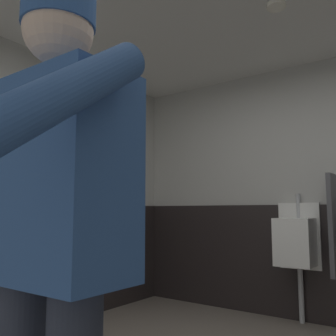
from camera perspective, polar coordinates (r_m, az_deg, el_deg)
The scene contains 9 objects.
wall_back at distance 3.97m, azimuth 22.30°, elevation -2.94°, with size 4.68×0.12×2.59m, color #B2B2AD.
wall_left at distance 3.56m, azimuth -22.73°, elevation -2.54°, with size 0.12×4.50×2.59m, color #B2B2AD.
wainscot_band_back at distance 3.93m, azimuth 22.52°, elevation -13.56°, with size 4.08×0.03×1.13m, color black.
wainscot_band_left at distance 3.53m, azimuth -22.62°, elevation -14.40°, with size 0.03×3.90×1.13m, color black.
downlight_far at distance 3.06m, azimuth 16.48°, elevation 23.04°, with size 0.14×0.14×0.03m, color white.
urinal_left at distance 3.81m, azimuth 19.31°, elevation -10.72°, with size 0.40×0.34×1.24m.
privacy_divider_panel at distance 3.64m, azimuth 24.59°, elevation -7.97°, with size 0.04×0.40×0.90m, color #4C4C51.
person at distance 1.07m, azimuth -18.12°, elevation -9.94°, with size 0.69×0.60×1.70m.
hand_dryer at distance 3.40m, azimuth -21.45°, elevation -4.20°, with size 0.24×0.23×0.28m.
Camera 1 is at (0.93, -1.85, 1.07)m, focal length 39.19 mm.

